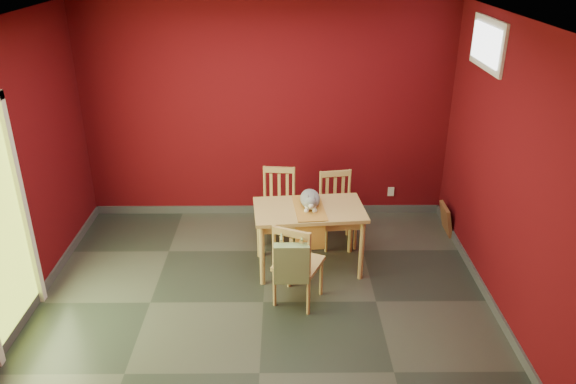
{
  "coord_description": "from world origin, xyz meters",
  "views": [
    {
      "loc": [
        0.21,
        -4.63,
        3.31
      ],
      "look_at": [
        0.25,
        0.45,
        1.0
      ],
      "focal_mm": 35.0,
      "sensor_mm": 36.0,
      "label": 1
    }
  ],
  "objects_px": {
    "chair_far_right": "(337,208)",
    "cat": "(310,196)",
    "chair_far_left": "(278,204)",
    "picture_frame": "(446,219)",
    "tote_bag": "(292,263)",
    "dining_table": "(309,216)",
    "chair_near": "(297,263)"
  },
  "relations": [
    {
      "from": "chair_far_right",
      "to": "cat",
      "type": "distance_m",
      "value": 0.72
    },
    {
      "from": "chair_far_left",
      "to": "cat",
      "type": "bearing_deg",
      "value": -59.98
    },
    {
      "from": "cat",
      "to": "picture_frame",
      "type": "distance_m",
      "value": 1.96
    },
    {
      "from": "chair_far_right",
      "to": "tote_bag",
      "type": "bearing_deg",
      "value": -111.21
    },
    {
      "from": "chair_far_right",
      "to": "picture_frame",
      "type": "xyz_separation_m",
      "value": [
        1.36,
        0.23,
        -0.26
      ]
    },
    {
      "from": "dining_table",
      "to": "chair_far_left",
      "type": "relative_size",
      "value": 1.39
    },
    {
      "from": "chair_near",
      "to": "chair_far_left",
      "type": "bearing_deg",
      "value": 98.24
    },
    {
      "from": "chair_near",
      "to": "tote_bag",
      "type": "xyz_separation_m",
      "value": [
        -0.05,
        -0.2,
        0.12
      ]
    },
    {
      "from": "chair_far_left",
      "to": "tote_bag",
      "type": "xyz_separation_m",
      "value": [
        0.14,
        -1.52,
        0.13
      ]
    },
    {
      "from": "dining_table",
      "to": "tote_bag",
      "type": "distance_m",
      "value": 0.88
    },
    {
      "from": "chair_far_right",
      "to": "dining_table",
      "type": "bearing_deg",
      "value": -121.9
    },
    {
      "from": "dining_table",
      "to": "chair_far_right",
      "type": "xyz_separation_m",
      "value": [
        0.35,
        0.57,
        -0.19
      ]
    },
    {
      "from": "picture_frame",
      "to": "chair_far_right",
      "type": "bearing_deg",
      "value": -170.49
    },
    {
      "from": "dining_table",
      "to": "cat",
      "type": "bearing_deg",
      "value": 82.2
    },
    {
      "from": "tote_bag",
      "to": "chair_far_left",
      "type": "bearing_deg",
      "value": 95.14
    },
    {
      "from": "chair_far_right",
      "to": "chair_near",
      "type": "xyz_separation_m",
      "value": [
        -0.5,
        -1.22,
        0.01
      ]
    },
    {
      "from": "chair_near",
      "to": "chair_far_right",
      "type": "bearing_deg",
      "value": 67.78
    },
    {
      "from": "chair_far_right",
      "to": "chair_near",
      "type": "bearing_deg",
      "value": -112.22
    },
    {
      "from": "tote_bag",
      "to": "picture_frame",
      "type": "bearing_deg",
      "value": 40.76
    },
    {
      "from": "dining_table",
      "to": "chair_far_left",
      "type": "height_order",
      "value": "chair_far_left"
    },
    {
      "from": "chair_near",
      "to": "picture_frame",
      "type": "xyz_separation_m",
      "value": [
        1.86,
        1.44,
        -0.28
      ]
    },
    {
      "from": "chair_far_left",
      "to": "tote_bag",
      "type": "distance_m",
      "value": 1.53
    },
    {
      "from": "cat",
      "to": "dining_table",
      "type": "bearing_deg",
      "value": -97.13
    },
    {
      "from": "dining_table",
      "to": "cat",
      "type": "height_order",
      "value": "cat"
    },
    {
      "from": "chair_far_left",
      "to": "tote_bag",
      "type": "height_order",
      "value": "chair_far_left"
    },
    {
      "from": "dining_table",
      "to": "chair_near",
      "type": "height_order",
      "value": "chair_near"
    },
    {
      "from": "chair_far_left",
      "to": "chair_near",
      "type": "height_order",
      "value": "chair_near"
    },
    {
      "from": "chair_far_left",
      "to": "tote_bag",
      "type": "bearing_deg",
      "value": -84.86
    },
    {
      "from": "dining_table",
      "to": "chair_far_right",
      "type": "distance_m",
      "value": 0.7
    },
    {
      "from": "chair_far_right",
      "to": "tote_bag",
      "type": "height_order",
      "value": "chair_far_right"
    },
    {
      "from": "chair_far_left",
      "to": "chair_near",
      "type": "xyz_separation_m",
      "value": [
        0.19,
        -1.32,
        0.01
      ]
    },
    {
      "from": "chair_far_left",
      "to": "dining_table",
      "type": "bearing_deg",
      "value": -63.4
    }
  ]
}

